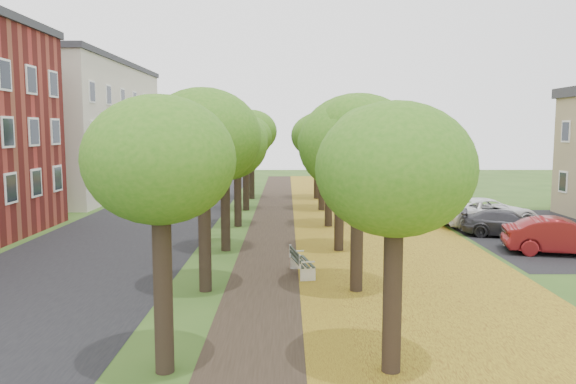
{
  "coord_description": "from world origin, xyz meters",
  "views": [
    {
      "loc": [
        0.39,
        -11.41,
        5.11
      ],
      "look_at": [
        0.44,
        12.02,
        2.5
      ],
      "focal_mm": 35.0,
      "sensor_mm": 36.0,
      "label": 1
    }
  ],
  "objects_px": {
    "bench": "(301,262)",
    "car_white": "(487,212)",
    "car_red": "(562,236)",
    "car_silver": "(554,234)",
    "car_grey": "(508,224)"
  },
  "relations": [
    {
      "from": "bench",
      "to": "car_silver",
      "type": "distance_m",
      "value": 11.49
    },
    {
      "from": "bench",
      "to": "car_grey",
      "type": "bearing_deg",
      "value": -65.42
    },
    {
      "from": "bench",
      "to": "car_white",
      "type": "xyz_separation_m",
      "value": [
        10.12,
        10.03,
        0.29
      ]
    },
    {
      "from": "bench",
      "to": "car_white",
      "type": "distance_m",
      "value": 14.25
    },
    {
      "from": "car_red",
      "to": "bench",
      "type": "bearing_deg",
      "value": 118.76
    },
    {
      "from": "bench",
      "to": "car_red",
      "type": "bearing_deg",
      "value": -83.96
    },
    {
      "from": "car_red",
      "to": "car_grey",
      "type": "xyz_separation_m",
      "value": [
        -0.7,
        3.9,
        -0.12
      ]
    },
    {
      "from": "car_silver",
      "to": "car_white",
      "type": "relative_size",
      "value": 0.77
    },
    {
      "from": "bench",
      "to": "car_white",
      "type": "height_order",
      "value": "car_white"
    },
    {
      "from": "bench",
      "to": "car_grey",
      "type": "xyz_separation_m",
      "value": [
        10.12,
        7.14,
        0.16
      ]
    },
    {
      "from": "bench",
      "to": "car_silver",
      "type": "height_order",
      "value": "car_silver"
    },
    {
      "from": "car_silver",
      "to": "car_red",
      "type": "distance_m",
      "value": 0.69
    },
    {
      "from": "bench",
      "to": "car_white",
      "type": "relative_size",
      "value": 0.36
    },
    {
      "from": "car_white",
      "to": "car_grey",
      "type": "bearing_deg",
      "value": 165.74
    },
    {
      "from": "car_silver",
      "to": "car_grey",
      "type": "relative_size",
      "value": 0.96
    }
  ]
}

